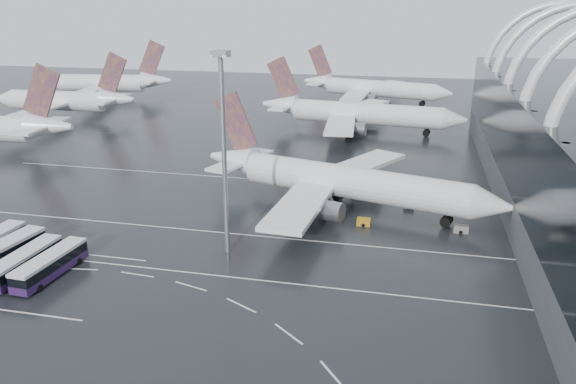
% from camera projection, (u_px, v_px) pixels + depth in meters
% --- Properties ---
extents(ground, '(420.00, 420.00, 0.00)m').
position_uv_depth(ground, '(213.00, 268.00, 77.03)').
color(ground, black).
rests_on(ground, ground).
extents(lane_marking_near, '(120.00, 0.25, 0.01)m').
position_uv_depth(lane_marking_near, '(208.00, 274.00, 75.19)').
color(lane_marking_near, silver).
rests_on(lane_marking_near, ground).
extents(lane_marking_mid, '(120.00, 0.25, 0.01)m').
position_uv_depth(lane_marking_mid, '(239.00, 234.00, 88.10)').
color(lane_marking_mid, silver).
rests_on(lane_marking_mid, ground).
extents(lane_marking_far, '(120.00, 0.25, 0.01)m').
position_uv_depth(lane_marking_far, '(281.00, 181.00, 113.91)').
color(lane_marking_far, silver).
rests_on(lane_marking_far, ground).
extents(bus_bay_line_north, '(28.00, 0.25, 0.01)m').
position_uv_depth(bus_bay_line_north, '(58.00, 251.00, 82.09)').
color(bus_bay_line_north, silver).
rests_on(bus_bay_line_north, ground).
extents(airliner_main, '(55.31, 47.85, 19.01)m').
position_uv_depth(airliner_main, '(338.00, 181.00, 98.15)').
color(airliner_main, white).
rests_on(airliner_main, ground).
extents(airliner_gate_b, '(57.44, 51.28, 19.94)m').
position_uv_depth(airliner_gate_b, '(356.00, 114.00, 155.14)').
color(airliner_gate_b, white).
rests_on(airliner_gate_b, ground).
extents(airliner_gate_c, '(54.41, 49.44, 19.59)m').
position_uv_depth(airliner_gate_c, '(372.00, 89.00, 199.29)').
color(airliner_gate_c, white).
rests_on(airliner_gate_c, ground).
extents(jet_remote_mid, '(46.85, 37.72, 20.43)m').
position_uv_depth(jet_remote_mid, '(66.00, 101.00, 173.03)').
color(jet_remote_mid, white).
rests_on(jet_remote_mid, ground).
extents(jet_remote_far, '(48.71, 39.37, 21.20)m').
position_uv_depth(jet_remote_far, '(109.00, 83.00, 208.65)').
color(jet_remote_far, white).
rests_on(jet_remote_far, ground).
extents(bus_row_near_b, '(4.56, 13.86, 3.35)m').
position_uv_depth(bus_row_near_b, '(2.00, 254.00, 77.00)').
color(bus_row_near_b, '#251645').
rests_on(bus_row_near_b, ground).
extents(bus_row_near_c, '(3.29, 12.65, 3.09)m').
position_uv_depth(bus_row_near_c, '(25.00, 262.00, 75.01)').
color(bus_row_near_c, '#251645').
rests_on(bus_row_near_c, ground).
extents(bus_row_near_d, '(3.56, 12.60, 3.07)m').
position_uv_depth(bus_row_near_d, '(50.00, 265.00, 74.24)').
color(bus_row_near_d, '#251645').
rests_on(bus_row_near_d, ground).
extents(floodlight_mast, '(2.20, 2.20, 28.68)m').
position_uv_depth(floodlight_mast, '(223.00, 131.00, 76.02)').
color(floodlight_mast, gray).
rests_on(floodlight_mast, ground).
extents(gse_cart_belly_a, '(2.20, 1.30, 1.20)m').
position_uv_depth(gse_cart_belly_a, '(364.00, 222.00, 91.40)').
color(gse_cart_belly_a, '#B87D18').
rests_on(gse_cart_belly_a, ground).
extents(gse_cart_belly_b, '(1.87, 1.11, 1.02)m').
position_uv_depth(gse_cart_belly_b, '(409.00, 205.00, 99.10)').
color(gse_cart_belly_b, slate).
rests_on(gse_cart_belly_b, ground).
extents(gse_cart_belly_d, '(2.25, 1.33, 1.23)m').
position_uv_depth(gse_cart_belly_d, '(461.00, 229.00, 88.64)').
color(gse_cart_belly_d, slate).
rests_on(gse_cart_belly_d, ground).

